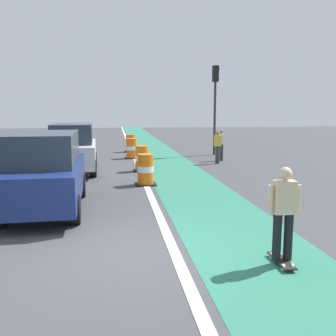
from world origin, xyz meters
TOP-DOWN VIEW (x-y plane):
  - ground_plane at (0.00, 0.00)m, footprint 100.00×100.00m
  - bike_lane_strip at (2.40, 12.00)m, footprint 2.50×80.00m
  - lane_divider_stripe at (0.90, 12.00)m, footprint 0.20×80.00m
  - skateboarder_on_lane at (2.64, -0.99)m, footprint 0.57×0.81m
  - parked_suv_nearest at (-1.99, 3.30)m, footprint 2.04×4.66m
  - parked_suv_second at (-1.91, 9.63)m, footprint 2.06×4.67m
  - traffic_barrel_front at (0.89, 6.38)m, footprint 0.73×0.73m
  - traffic_barrel_mid at (0.98, 9.47)m, footprint 0.73×0.73m
  - traffic_barrel_back at (0.74, 13.90)m, footprint 0.73×0.73m
  - traffic_barrel_far at (0.80, 17.12)m, footprint 0.73×0.73m
  - traffic_light_corner at (5.61, 14.93)m, footprint 0.41×0.32m
  - pedestrian_crossing at (5.29, 12.29)m, footprint 0.34×0.20m
  - pedestrian_waiting at (4.81, 11.28)m, footprint 0.34×0.20m

SIDE VIEW (x-z plane):
  - ground_plane at x=0.00m, z-range 0.00..0.00m
  - bike_lane_strip at x=2.40m, z-range 0.00..0.01m
  - lane_divider_stripe at x=0.90m, z-range 0.00..0.01m
  - traffic_barrel_front at x=0.89m, z-range -0.01..1.08m
  - traffic_barrel_mid at x=0.98m, z-range -0.01..1.08m
  - traffic_barrel_back at x=0.74m, z-range -0.01..1.08m
  - traffic_barrel_far at x=0.80m, z-range -0.01..1.08m
  - pedestrian_crossing at x=5.29m, z-range 0.06..1.67m
  - pedestrian_waiting at x=4.81m, z-range 0.06..1.67m
  - skateboarder_on_lane at x=2.64m, z-range 0.07..1.76m
  - parked_suv_nearest at x=-1.99m, z-range 0.02..2.06m
  - parked_suv_second at x=-1.91m, z-range 0.02..2.06m
  - traffic_light_corner at x=5.61m, z-range 0.95..6.05m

